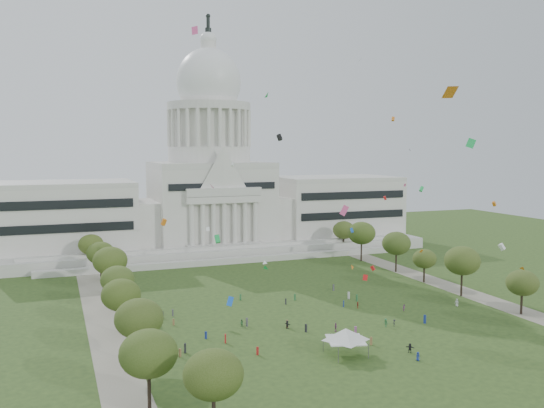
# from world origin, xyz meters

# --- Properties ---
(ground) EXTENTS (400.00, 400.00, 0.00)m
(ground) POSITION_xyz_m (0.00, 0.00, 0.00)
(ground) COLOR #2D461C
(ground) RESTS_ON ground
(capitol) EXTENTS (160.00, 64.50, 91.30)m
(capitol) POSITION_xyz_m (0.00, 113.59, 22.30)
(capitol) COLOR beige
(capitol) RESTS_ON ground
(path_left) EXTENTS (8.00, 160.00, 0.04)m
(path_left) POSITION_xyz_m (-48.00, 30.00, 0.02)
(path_left) COLOR gray
(path_left) RESTS_ON ground
(path_right) EXTENTS (8.00, 160.00, 0.04)m
(path_right) POSITION_xyz_m (48.00, 30.00, 0.02)
(path_right) COLOR gray
(path_right) RESTS_ON ground
(row_tree_l_0) EXTENTS (8.85, 8.85, 12.59)m
(row_tree_l_0) POSITION_xyz_m (-45.26, -21.68, 8.95)
(row_tree_l_0) COLOR black
(row_tree_l_0) RESTS_ON ground
(row_tree_l_1) EXTENTS (8.86, 8.86, 12.59)m
(row_tree_l_1) POSITION_xyz_m (-44.07, -2.96, 8.95)
(row_tree_l_1) COLOR black
(row_tree_l_1) RESTS_ON ground
(row_tree_r_1) EXTENTS (7.58, 7.58, 10.78)m
(row_tree_r_1) POSITION_xyz_m (46.22, -1.75, 7.66)
(row_tree_r_1) COLOR black
(row_tree_r_1) RESTS_ON ground
(row_tree_l_2) EXTENTS (8.42, 8.42, 11.97)m
(row_tree_l_2) POSITION_xyz_m (-45.04, 17.30, 8.51)
(row_tree_l_2) COLOR black
(row_tree_l_2) RESTS_ON ground
(row_tree_r_2) EXTENTS (9.55, 9.55, 13.58)m
(row_tree_r_2) POSITION_xyz_m (44.17, 17.44, 9.66)
(row_tree_r_2) COLOR black
(row_tree_r_2) RESTS_ON ground
(row_tree_l_3) EXTENTS (8.12, 8.12, 11.55)m
(row_tree_l_3) POSITION_xyz_m (-44.09, 33.92, 8.21)
(row_tree_l_3) COLOR black
(row_tree_l_3) RESTS_ON ground
(row_tree_r_3) EXTENTS (7.01, 7.01, 9.98)m
(row_tree_r_3) POSITION_xyz_m (44.40, 34.48, 7.08)
(row_tree_r_3) COLOR black
(row_tree_r_3) RESTS_ON ground
(row_tree_l_4) EXTENTS (9.29, 9.29, 13.21)m
(row_tree_l_4) POSITION_xyz_m (-44.08, 52.42, 9.39)
(row_tree_l_4) COLOR black
(row_tree_l_4) RESTS_ON ground
(row_tree_r_4) EXTENTS (9.19, 9.19, 13.06)m
(row_tree_r_4) POSITION_xyz_m (44.76, 50.04, 9.29)
(row_tree_r_4) COLOR black
(row_tree_r_4) RESTS_ON ground
(row_tree_l_5) EXTENTS (8.33, 8.33, 11.85)m
(row_tree_l_5) POSITION_xyz_m (-45.22, 71.01, 8.42)
(row_tree_l_5) COLOR black
(row_tree_l_5) RESTS_ON ground
(row_tree_r_5) EXTENTS (9.82, 9.82, 13.96)m
(row_tree_r_5) POSITION_xyz_m (43.49, 70.19, 9.93)
(row_tree_r_5) COLOR black
(row_tree_r_5) RESTS_ON ground
(row_tree_l_6) EXTENTS (8.19, 8.19, 11.64)m
(row_tree_l_6) POSITION_xyz_m (-46.87, 89.14, 8.27)
(row_tree_l_6) COLOR black
(row_tree_l_6) RESTS_ON ground
(row_tree_r_6) EXTENTS (8.42, 8.42, 11.97)m
(row_tree_r_6) POSITION_xyz_m (45.96, 88.13, 8.51)
(row_tree_r_6) COLOR black
(row_tree_r_6) RESTS_ON ground
(near_tree_0) EXTENTS (8.47, 8.47, 12.04)m
(near_tree_0) POSITION_xyz_m (-38.00, -32.00, 8.56)
(near_tree_0) COLOR black
(near_tree_0) RESTS_ON ground
(event_tent) EXTENTS (11.89, 11.89, 5.37)m
(event_tent) POSITION_xyz_m (-6.23, -11.07, 4.16)
(event_tent) COLOR #4C4C4C
(event_tent) RESTS_ON ground
(person_0) EXTENTS (1.02, 1.13, 1.95)m
(person_0) POSITION_xyz_m (36.39, 9.49, 0.97)
(person_0) COLOR silver
(person_0) RESTS_ON ground
(person_2) EXTENTS (0.92, 0.91, 1.64)m
(person_2) POSITION_xyz_m (21.61, 10.66, 0.82)
(person_2) COLOR #994C8C
(person_2) RESTS_ON ground
(person_3) EXTENTS (1.11, 1.38, 1.90)m
(person_3) POSITION_xyz_m (10.51, 1.35, 0.95)
(person_3) COLOR #33723F
(person_3) RESTS_ON ground
(person_4) EXTENTS (0.79, 1.22, 1.94)m
(person_4) POSITION_xyz_m (-1.41, 2.42, 0.97)
(person_4) COLOR #994C8C
(person_4) RESTS_ON ground
(person_5) EXTENTS (1.24, 1.82, 1.82)m
(person_5) POSITION_xyz_m (-10.49, 7.99, 0.91)
(person_5) COLOR #26262B
(person_5) RESTS_ON ground
(person_6) EXTENTS (0.76, 0.95, 1.69)m
(person_6) POSITION_xyz_m (5.00, -18.64, 0.85)
(person_6) COLOR navy
(person_6) RESTS_ON ground
(person_7) EXTENTS (0.75, 0.74, 1.67)m
(person_7) POSITION_xyz_m (-4.53, -6.50, 0.83)
(person_7) COLOR silver
(person_7) RESTS_ON ground
(person_8) EXTENTS (0.82, 0.51, 1.67)m
(person_8) POSITION_xyz_m (-19.49, 13.04, 0.84)
(person_8) COLOR #33723F
(person_8) RESTS_ON ground
(person_9) EXTENTS (0.88, 1.13, 1.56)m
(person_9) POSITION_xyz_m (12.50, 0.96, 0.78)
(person_9) COLOR #26262B
(person_9) RESTS_ON ground
(person_10) EXTENTS (0.72, 1.05, 1.64)m
(person_10) POSITION_xyz_m (12.15, 16.81, 0.82)
(person_10) COLOR #B21E1E
(person_10) RESTS_ON ground
(person_11) EXTENTS (1.71, 1.76, 1.89)m
(person_11) POSITION_xyz_m (6.09, -14.48, 0.95)
(person_11) COLOR #26262B
(person_11) RESTS_ON ground
(distant_crowd) EXTENTS (62.69, 43.33, 1.95)m
(distant_crowd) POSITION_xyz_m (-10.84, 13.26, 0.88)
(distant_crowd) COLOR #26262B
(distant_crowd) RESTS_ON ground
(kite_swarm) EXTENTS (76.26, 99.77, 63.46)m
(kite_swarm) POSITION_xyz_m (1.79, 8.20, 26.80)
(kite_swarm) COLOR #E54C8C
(kite_swarm) RESTS_ON ground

